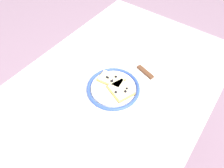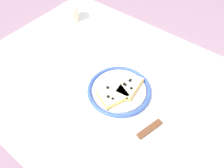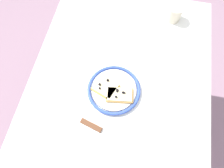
% 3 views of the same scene
% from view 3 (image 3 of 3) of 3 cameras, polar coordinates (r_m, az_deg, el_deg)
% --- Properties ---
extents(ground_plane, '(6.00, 6.00, 0.00)m').
position_cam_3_polar(ground_plane, '(1.57, 0.76, -12.77)').
color(ground_plane, gray).
extents(dining_table, '(1.18, 0.77, 0.75)m').
position_cam_3_polar(dining_table, '(0.93, 1.26, -4.97)').
color(dining_table, white).
rests_on(dining_table, ground_plane).
extents(plate, '(0.22, 0.22, 0.02)m').
position_cam_3_polar(plate, '(0.84, 0.54, -1.63)').
color(plate, white).
rests_on(plate, dining_table).
extents(pizza_slice_near, '(0.11, 0.12, 0.03)m').
position_cam_3_polar(pizza_slice_near, '(0.83, -1.88, -0.90)').
color(pizza_slice_near, tan).
rests_on(pizza_slice_near, plate).
extents(pizza_slice_far, '(0.08, 0.12, 0.03)m').
position_cam_3_polar(pizza_slice_far, '(0.81, 2.18, -3.05)').
color(pizza_slice_far, tan).
rests_on(pizza_slice_far, plate).
extents(knife, '(0.08, 0.24, 0.01)m').
position_cam_3_polar(knife, '(0.80, -3.80, -12.60)').
color(knife, silver).
rests_on(knife, dining_table).
extents(fork, '(0.09, 0.19, 0.00)m').
position_cam_3_polar(fork, '(0.93, 0.40, 8.23)').
color(fork, silver).
rests_on(fork, dining_table).
extents(cup, '(0.07, 0.07, 0.08)m').
position_cam_3_polar(cup, '(1.07, 17.16, 18.62)').
color(cup, beige).
rests_on(cup, dining_table).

